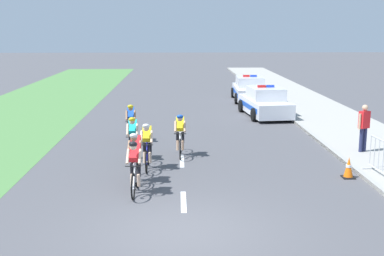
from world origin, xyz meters
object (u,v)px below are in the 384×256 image
Objects in this scene: cyclist_sixth at (131,122)px; traffic_cone_near at (349,168)px; cyclist_second at (135,156)px; cyclist_fourth at (133,137)px; police_car_second at (249,90)px; cyclist_lead at (135,166)px; cyclist_third at (147,145)px; police_car_nearest at (265,103)px; spectator_closest at (364,125)px; cyclist_fifth at (180,134)px.

traffic_cone_near is (6.94, -5.02, -0.48)m from cyclist_sixth.
cyclist_sixth is at bearing 96.52° from cyclist_second.
police_car_second is (5.96, 13.81, -0.11)m from cyclist_fourth.
cyclist_third is at bearing 85.61° from cyclist_lead.
police_car_nearest is at bearing 54.50° from cyclist_fourth.
police_car_second is at bearing 70.11° from cyclist_third.
spectator_closest reaches higher than cyclist_lead.
cyclist_lead is 6.32m from cyclist_sixth.
spectator_closest is (8.37, -2.29, 0.30)m from cyclist_sixth.
cyclist_sixth is (-0.85, 3.88, 0.00)m from cyclist_third.
police_car_second is at bearing 66.66° from cyclist_fourth.
cyclist_lead is 1.02m from cyclist_second.
cyclist_fifth is 0.38× the size of police_car_nearest.
cyclist_sixth is at bearing 96.08° from cyclist_lead.
cyclist_third is 2.69× the size of traffic_cone_near.
police_car_nearest reaches higher than traffic_cone_near.
cyclist_fifth is at bearing 151.34° from traffic_cone_near.
spectator_closest is (1.43, 2.72, 0.77)m from traffic_cone_near.
traffic_cone_near is at bearing 2.24° from cyclist_second.
cyclist_third and cyclist_fourth have the same top height.
cyclist_fourth is 2.75m from cyclist_sixth.
police_car_second is 6.96× the size of traffic_cone_near.
cyclist_third is 10.94m from police_car_nearest.
spectator_closest is at bearing -81.08° from police_car_second.
cyclist_sixth is at bearing -119.48° from police_car_second.
cyclist_lead is 18.25m from police_car_second.
traffic_cone_near is at bearing -10.59° from cyclist_third.
cyclist_fifth is 5.75m from traffic_cone_near.
traffic_cone_near is (6.34, 0.25, -0.48)m from cyclist_second.
spectator_closest is at bearing -0.22° from cyclist_fifth.
cyclist_second and cyclist_third have the same top height.
cyclist_lead is at bearing -107.87° from police_car_second.
traffic_cone_near is at bearing -86.40° from police_car_nearest.
police_car_nearest is 1.02× the size of police_car_second.
cyclist_fifth is (1.61, 0.46, 0.00)m from cyclist_fourth.
police_car_nearest is (5.96, 8.36, -0.11)m from cyclist_fourth.
cyclist_fourth is at bearing -176.91° from spectator_closest.
police_car_nearest is at bearing 61.13° from cyclist_fifth.
spectator_closest is at bearing -15.33° from cyclist_sixth.
cyclist_sixth is at bearing 96.40° from cyclist_fourth.
cyclist_fourth is at bearing -164.07° from cyclist_fifth.
cyclist_lead is at bearing -84.16° from cyclist_fourth.
spectator_closest is (7.70, 3.99, 0.30)m from cyclist_lead.
traffic_cone_near is (6.63, -2.29, -0.48)m from cyclist_fourth.
cyclist_fourth is at bearing 96.64° from cyclist_second.
spectator_closest reaches higher than cyclist_third.
traffic_cone_near is at bearing -117.66° from spectator_closest.
cyclist_second is at bearing -100.32° from cyclist_third.
cyclist_fourth is 0.39× the size of police_car_second.
cyclist_second is 0.38× the size of police_car_nearest.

